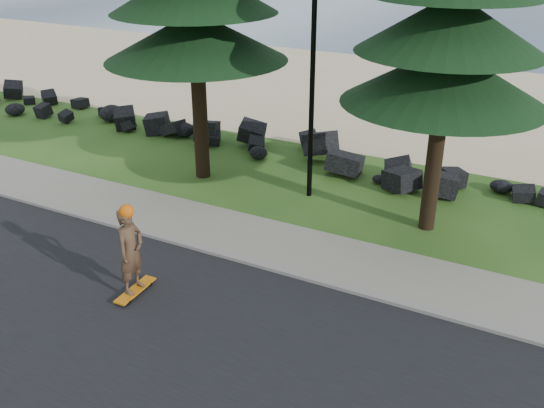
% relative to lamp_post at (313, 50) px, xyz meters
% --- Properties ---
extents(ground, '(160.00, 160.00, 0.00)m').
position_rel_lamp_post_xyz_m(ground, '(0.00, -3.20, -4.13)').
color(ground, '#254C17').
rests_on(ground, ground).
extents(road, '(160.00, 7.00, 0.02)m').
position_rel_lamp_post_xyz_m(road, '(0.00, -7.70, -4.12)').
color(road, black).
rests_on(road, ground).
extents(kerb, '(160.00, 0.20, 0.10)m').
position_rel_lamp_post_xyz_m(kerb, '(0.00, -4.10, -4.08)').
color(kerb, gray).
rests_on(kerb, ground).
extents(sidewalk, '(160.00, 2.00, 0.08)m').
position_rel_lamp_post_xyz_m(sidewalk, '(0.00, -3.00, -4.09)').
color(sidewalk, gray).
rests_on(sidewalk, ground).
extents(beach_sand, '(160.00, 15.00, 0.01)m').
position_rel_lamp_post_xyz_m(beach_sand, '(0.00, 11.30, -4.13)').
color(beach_sand, '#D3BC8D').
rests_on(beach_sand, ground).
extents(ocean, '(160.00, 58.00, 0.01)m').
position_rel_lamp_post_xyz_m(ocean, '(0.00, 47.80, -4.13)').
color(ocean, '#364C68').
rests_on(ocean, ground).
extents(seawall_boulders, '(60.00, 2.40, 1.10)m').
position_rel_lamp_post_xyz_m(seawall_boulders, '(0.00, 2.40, -4.13)').
color(seawall_boulders, black).
rests_on(seawall_boulders, ground).
extents(lamp_post, '(0.25, 0.14, 8.14)m').
position_rel_lamp_post_xyz_m(lamp_post, '(0.00, 0.00, 0.00)').
color(lamp_post, black).
rests_on(lamp_post, ground).
extents(skateboarder, '(0.47, 1.14, 2.10)m').
position_rel_lamp_post_xyz_m(skateboarder, '(-1.19, -6.30, -3.08)').
color(skateboarder, '#CA700B').
rests_on(skateboarder, ground).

